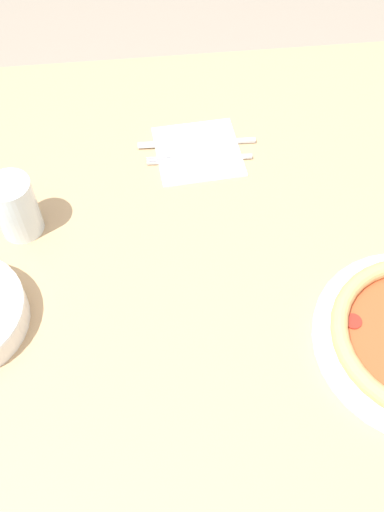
# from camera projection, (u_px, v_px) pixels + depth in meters

# --- Properties ---
(ground_plane) EXTENTS (8.00, 8.00, 0.00)m
(ground_plane) POSITION_uv_depth(u_px,v_px,m) (197.00, 419.00, 1.55)
(ground_plane) COLOR gray
(dining_table) EXTENTS (1.12, 1.03, 0.75)m
(dining_table) POSITION_uv_depth(u_px,v_px,m) (200.00, 296.00, 1.02)
(dining_table) COLOR tan
(dining_table) RESTS_ON ground_plane
(napkin) EXTENTS (0.17, 0.17, 0.00)m
(napkin) POSITION_uv_depth(u_px,v_px,m) (198.00, 151.00, 1.08)
(napkin) COLOR white
(napkin) RESTS_ON dining_table
(fork) EXTENTS (0.02, 0.20, 0.00)m
(fork) POSITION_uv_depth(u_px,v_px,m) (201.00, 159.00, 1.06)
(fork) COLOR silver
(fork) RESTS_ON napkin
(knife) EXTENTS (0.02, 0.23, 0.01)m
(knife) POSITION_uv_depth(u_px,v_px,m) (202.00, 143.00, 1.09)
(knife) COLOR silver
(knife) RESTS_ON napkin
(glass) EXTENTS (0.07, 0.07, 0.11)m
(glass) POSITION_uv_depth(u_px,v_px,m) (16.00, 207.00, 0.93)
(glass) COLOR silver
(glass) RESTS_ON dining_table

